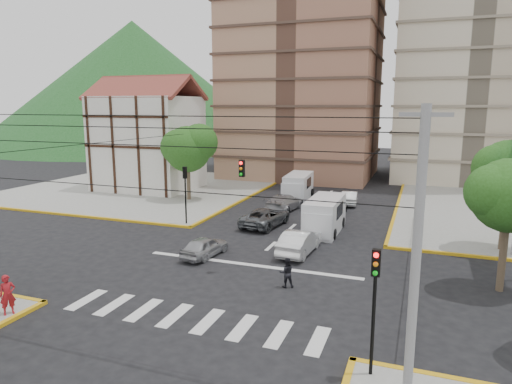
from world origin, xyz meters
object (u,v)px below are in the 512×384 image
at_px(car_white_front_right, 299,242).
at_px(car_silver_front_left, 205,247).
at_px(van_right_lane, 324,216).
at_px(van_left_lane, 298,187).
at_px(traffic_light_nw, 185,185).
at_px(traffic_light_se, 375,291).
at_px(pedestrian_crosswalk, 286,273).
at_px(pedestrian_sw_corner, 8,295).

bearing_deg(car_white_front_right, car_silver_front_left, 29.71).
distance_m(van_right_lane, van_left_lane, 12.23).
bearing_deg(traffic_light_nw, traffic_light_se, -45.00).
relative_size(car_white_front_right, pedestrian_crosswalk, 2.96).
bearing_deg(car_white_front_right, pedestrian_sw_corner, 56.77).
relative_size(van_right_lane, pedestrian_sw_corner, 3.10).
bearing_deg(van_right_lane, pedestrian_crosswalk, -88.13).
bearing_deg(pedestrian_crosswalk, van_right_lane, -114.31).
bearing_deg(car_white_front_right, van_right_lane, -91.17).
bearing_deg(van_right_lane, traffic_light_se, -72.96).
bearing_deg(pedestrian_sw_corner, pedestrian_crosswalk, -21.59).
distance_m(van_left_lane, pedestrian_crosswalk, 22.44).
bearing_deg(car_silver_front_left, pedestrian_crosswalk, 162.33).
bearing_deg(van_right_lane, van_left_lane, 114.03).
height_order(van_right_lane, van_left_lane, van_right_lane).
distance_m(car_silver_front_left, pedestrian_sw_corner, 11.15).
distance_m(traffic_light_se, van_right_lane, 18.09).
distance_m(van_right_lane, pedestrian_crosswalk, 10.64).
bearing_deg(car_white_front_right, van_left_lane, -70.91).
height_order(car_white_front_right, pedestrian_sw_corner, pedestrian_sw_corner).
relative_size(traffic_light_nw, car_white_front_right, 0.96).
height_order(van_left_lane, pedestrian_crosswalk, van_left_lane).
bearing_deg(traffic_light_se, car_white_front_right, 115.27).
relative_size(traffic_light_nw, pedestrian_sw_corner, 2.48).
xyz_separation_m(car_silver_front_left, pedestrian_crosswalk, (6.04, -2.86, 0.15)).
height_order(traffic_light_nw, car_silver_front_left, traffic_light_nw).
height_order(traffic_light_se, traffic_light_nw, same).
bearing_deg(van_right_lane, car_white_front_right, -94.69).
bearing_deg(van_right_lane, car_silver_front_left, -126.25).
relative_size(traffic_light_se, traffic_light_nw, 1.00).
bearing_deg(car_silver_front_left, van_left_lane, -84.58).
distance_m(pedestrian_sw_corner, pedestrian_crosswalk, 12.75).
height_order(van_left_lane, pedestrian_sw_corner, van_left_lane).
height_order(van_right_lane, car_white_front_right, van_right_lane).
xyz_separation_m(traffic_light_se, car_silver_front_left, (-10.96, 9.44, -2.49)).
height_order(traffic_light_se, van_right_lane, traffic_light_se).
distance_m(car_silver_front_left, pedestrian_crosswalk, 6.69).
xyz_separation_m(traffic_light_nw, pedestrian_crosswalk, (10.69, -9.02, -2.34)).
height_order(van_left_lane, car_silver_front_left, van_left_lane).
bearing_deg(car_silver_front_left, traffic_light_nw, -45.30).
distance_m(van_right_lane, pedestrian_sw_corner, 20.64).
xyz_separation_m(traffic_light_se, car_white_front_right, (-5.68, 12.02, -2.36)).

